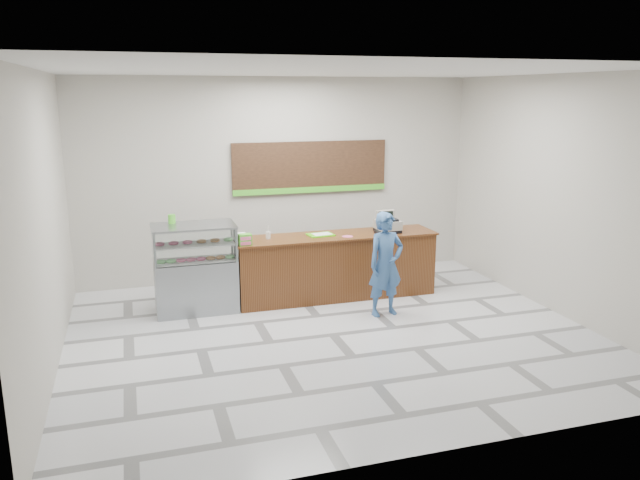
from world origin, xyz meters
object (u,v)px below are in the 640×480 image
object	(u,v)px
sales_counter	(335,266)
customer	(386,264)
cash_register	(387,224)
serving_tray	(321,235)
display_case	(195,268)

from	to	relation	value
sales_counter	customer	distance (m)	1.12
cash_register	customer	xyz separation A→B (m)	(-0.42, -0.95, -0.38)
serving_tray	customer	world-z (taller)	customer
display_case	serving_tray	size ratio (longest dim) A/B	3.13
sales_counter	cash_register	distance (m)	1.08
display_case	cash_register	xyz separation A→B (m)	(3.08, -0.05, 0.48)
sales_counter	serving_tray	xyz separation A→B (m)	(-0.24, 0.03, 0.52)
sales_counter	display_case	bearing A→B (deg)	-179.99
sales_counter	cash_register	size ratio (longest dim) A/B	8.43
sales_counter	display_case	world-z (taller)	display_case
sales_counter	customer	xyz separation A→B (m)	(0.44, -1.00, 0.26)
sales_counter	serving_tray	world-z (taller)	serving_tray
display_case	customer	bearing A→B (deg)	-20.48
sales_counter	cash_register	bearing A→B (deg)	-3.16
serving_tray	sales_counter	bearing A→B (deg)	-14.51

